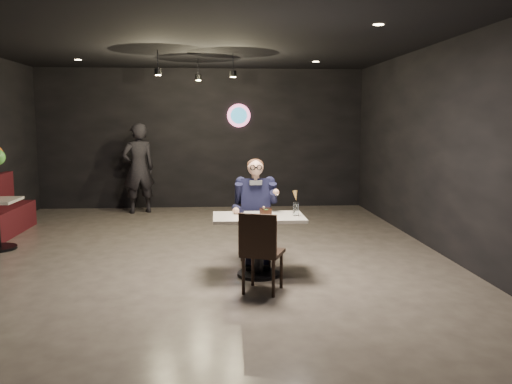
{
  "coord_description": "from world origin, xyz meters",
  "views": [
    {
      "loc": [
        0.32,
        -7.34,
        1.9
      ],
      "look_at": [
        0.83,
        -0.29,
        0.96
      ],
      "focal_mm": 38.0,
      "sensor_mm": 36.0,
      "label": 1
    }
  ],
  "objects": [
    {
      "name": "main_table",
      "position": [
        0.82,
        -0.89,
        0.38
      ],
      "size": [
        1.1,
        0.7,
        0.75
      ],
      "primitive_type": "cube",
      "color": "silver",
      "rests_on": "floor"
    },
    {
      "name": "dessert_plate",
      "position": [
        0.89,
        -0.96,
        0.76
      ],
      "size": [
        0.24,
        0.24,
        0.01
      ],
      "primitive_type": "cylinder",
      "color": "white",
      "rests_on": "main_table"
    },
    {
      "name": "pendant_lights",
      "position": [
        0.0,
        2.0,
        2.88
      ],
      "size": [
        1.4,
        1.2,
        0.36
      ],
      "primitive_type": "cube",
      "color": "black",
      "rests_on": "floor"
    },
    {
      "name": "mint_leaf",
      "position": [
        0.89,
        -1.0,
        0.84
      ],
      "size": [
        0.06,
        0.04,
        0.01
      ],
      "primitive_type": "ellipsoid",
      "color": "#297F2C",
      "rests_on": "cake_slice"
    },
    {
      "name": "passerby",
      "position": [
        -1.29,
        3.85,
        0.92
      ],
      "size": [
        0.79,
        0.67,
        1.84
      ],
      "primitive_type": "imported",
      "rotation": [
        0.0,
        0.0,
        3.54
      ],
      "color": "black",
      "rests_on": "floor"
    },
    {
      "name": "booth_bench",
      "position": [
        -3.25,
        1.75,
        0.49
      ],
      "size": [
        0.49,
        1.96,
        0.98
      ],
      "primitive_type": "cube",
      "color": "#420E0F",
      "rests_on": "floor"
    },
    {
      "name": "chair_far",
      "position": [
        0.82,
        -0.34,
        0.46
      ],
      "size": [
        0.42,
        0.46,
        0.92
      ],
      "primitive_type": "cube",
      "color": "black",
      "rests_on": "floor"
    },
    {
      "name": "chair_near",
      "position": [
        0.82,
        -1.5,
        0.46
      ],
      "size": [
        0.56,
        0.58,
        0.92
      ],
      "primitive_type": "cube",
      "rotation": [
        0.0,
        0.0,
        -0.37
      ],
      "color": "black",
      "rests_on": "floor"
    },
    {
      "name": "floor",
      "position": [
        0.0,
        0.0,
        0.0
      ],
      "size": [
        9.0,
        9.0,
        0.0
      ],
      "primitive_type": "plane",
      "color": "gray",
      "rests_on": "ground"
    },
    {
      "name": "wafer_cone",
      "position": [
        1.26,
        -0.93,
        0.99
      ],
      "size": [
        0.08,
        0.08,
        0.13
      ],
      "primitive_type": "cone",
      "rotation": [
        0.0,
        0.0,
        0.26
      ],
      "color": "tan",
      "rests_on": "sundae_glass"
    },
    {
      "name": "wall_sign",
      "position": [
        0.8,
        4.47,
        2.0
      ],
      "size": [
        0.5,
        0.06,
        0.5
      ],
      "primitive_type": null,
      "color": "pink",
      "rests_on": "floor"
    },
    {
      "name": "cake_slice",
      "position": [
        0.9,
        -0.95,
        0.8
      ],
      "size": [
        0.14,
        0.13,
        0.08
      ],
      "primitive_type": "cube",
      "rotation": [
        0.0,
        0.0,
        0.35
      ],
      "color": "black",
      "rests_on": "dessert_plate"
    },
    {
      "name": "sundae_glass",
      "position": [
        1.27,
        -0.91,
        0.83
      ],
      "size": [
        0.07,
        0.07,
        0.16
      ],
      "primitive_type": "cylinder",
      "color": "silver",
      "rests_on": "main_table"
    },
    {
      "name": "seated_man",
      "position": [
        0.82,
        -0.34,
        0.72
      ],
      "size": [
        0.6,
        0.8,
        1.44
      ],
      "primitive_type": "cube",
      "color": "black",
      "rests_on": "floor"
    }
  ]
}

